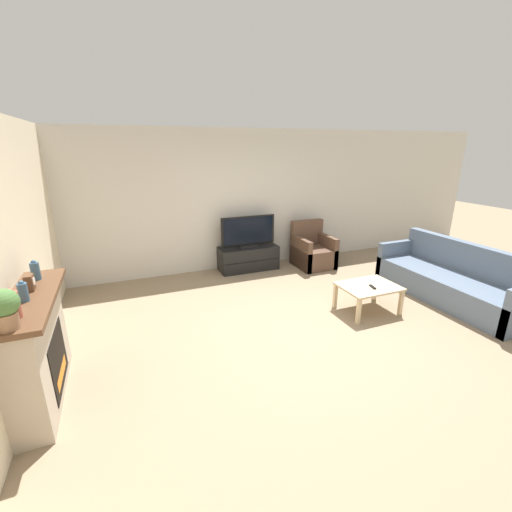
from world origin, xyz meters
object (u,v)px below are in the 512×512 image
armchair (312,252)px  remote (373,287)px  potted_plant (5,307)px  coffee_table (368,289)px  mantel_vase_centre_left (23,292)px  couch (452,282)px  mantel_vase_left (13,304)px  mantel_vase_right (35,271)px  tv (248,233)px  tv_stand (248,258)px  fireplace (37,348)px  mantel_clock (30,283)px

armchair → remote: size_ratio=5.88×
potted_plant → coffee_table: size_ratio=0.38×
potted_plant → coffee_table: 4.35m
mantel_vase_centre_left → potted_plant: bearing=-90.0°
potted_plant → armchair: potted_plant is taller
potted_plant → couch: 5.82m
remote → mantel_vase_left: bearing=-158.6°
mantel_vase_right → tv: 3.89m
armchair → remote: bearing=-97.9°
tv_stand → couch: bearing=-44.8°
fireplace → armchair: 5.08m
fireplace → mantel_vase_left: (0.02, -0.44, 0.65)m
mantel_vase_left → mantel_vase_centre_left: bearing=90.0°
mantel_clock → potted_plant: potted_plant is taller
tv_stand → coffee_table: tv_stand is taller
mantel_vase_left → potted_plant: size_ratio=0.81×
potted_plant → fireplace: bearing=91.5°
tv → remote: size_ratio=7.06×
tv → armchair: size_ratio=1.20×
armchair → coffee_table: 2.11m
mantel_clock → tv: bearing=39.1°
coffee_table → mantel_vase_centre_left: bearing=-174.0°
mantel_vase_right → armchair: 4.95m
mantel_vase_left → tv_stand: size_ratio=0.22×
potted_plant → armchair: size_ratio=0.34×
coffee_table → armchair: bearing=81.9°
remote → mantel_vase_right: bearing=-170.6°
fireplace → mantel_vase_left: mantel_vase_left is taller
armchair → mantel_vase_left: bearing=-147.3°
coffee_table → mantel_vase_right: bearing=178.5°
coffee_table → mantel_clock: bearing=-177.5°
fireplace → potted_plant: potted_plant is taller
tv_stand → potted_plant: bearing=-133.4°
mantel_clock → armchair: mantel_clock is taller
mantel_vase_right → armchair: size_ratio=0.23×
mantel_clock → coffee_table: (4.14, 0.18, -0.81)m
tv → coffee_table: bearing=-67.1°
mantel_vase_centre_left → remote: mantel_vase_centre_left is taller
remote → couch: 1.55m
remote → fireplace: bearing=-164.6°
coffee_table → tv_stand: bearing=112.9°
tv → coffee_table: 2.61m
tv_stand → remote: (1.00, -2.46, 0.19)m
mantel_clock → fireplace: bearing=-96.9°
potted_plant → couch: potted_plant is taller
mantel_vase_centre_left → mantel_clock: mantel_vase_centre_left is taller
mantel_vase_left → potted_plant: bearing=-90.0°
fireplace → mantel_vase_right: 0.77m
couch → remote: bearing=177.4°
mantel_clock → couch: mantel_clock is taller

